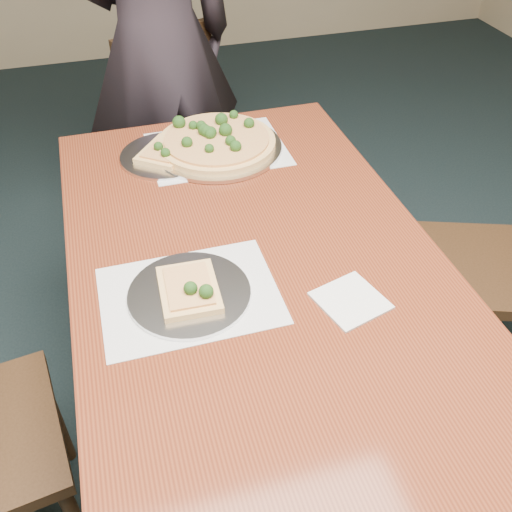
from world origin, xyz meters
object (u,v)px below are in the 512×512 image
object	(u,v)px
chair_far	(185,134)
slice_plate_near	(190,292)
pizza_pan	(216,142)
slice_plate_far	(166,154)
diner	(157,41)
dining_table	(256,283)

from	to	relation	value
chair_far	slice_plate_near	world-z (taller)	chair_far
pizza_pan	slice_plate_near	size ratio (longest dim) A/B	1.45
slice_plate_far	diner	bearing A→B (deg)	82.33
slice_plate_near	slice_plate_far	xyz separation A→B (m)	(0.05, 0.62, -0.00)
chair_far	diner	bearing A→B (deg)	136.77
chair_far	diner	world-z (taller)	diner
dining_table	pizza_pan	xyz separation A→B (m)	(0.03, 0.53, 0.12)
dining_table	chair_far	size ratio (longest dim) A/B	1.65
chair_far	pizza_pan	bearing A→B (deg)	-108.16
diner	slice_plate_far	bearing A→B (deg)	70.16
slice_plate_far	dining_table	bearing A→B (deg)	-75.67
dining_table	diner	xyz separation A→B (m)	(-0.06, 1.11, 0.24)
chair_far	slice_plate_near	bearing A→B (deg)	-119.17
diner	slice_plate_far	distance (m)	0.60
slice_plate_near	dining_table	bearing A→B (deg)	26.68
diner	pizza_pan	distance (m)	0.60
diner	chair_far	bearing A→B (deg)	144.28
chair_far	diner	xyz separation A→B (m)	(-0.07, 0.03, 0.38)
dining_table	slice_plate_near	xyz separation A→B (m)	(-0.18, -0.09, 0.11)
dining_table	chair_far	world-z (taller)	chair_far
pizza_pan	slice_plate_near	bearing A→B (deg)	-108.62
diner	dining_table	bearing A→B (deg)	80.74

